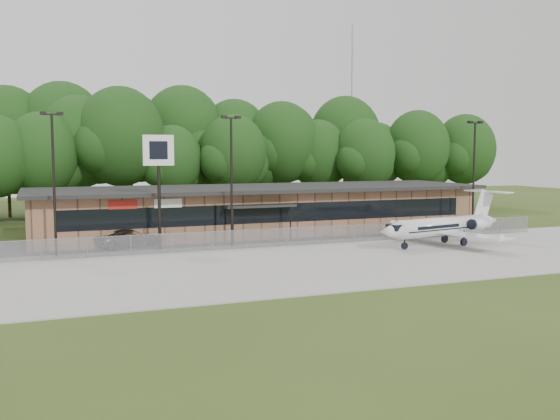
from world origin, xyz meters
name	(u,v)px	position (x,y,z in m)	size (l,w,h in m)	color
ground	(401,283)	(0.00, 0.00, 0.00)	(160.00, 160.00, 0.00)	#334418
apron	(338,260)	(0.00, 8.00, 0.04)	(64.00, 18.00, 0.08)	#9E9B93
parking_lot	(278,238)	(0.00, 19.50, 0.03)	(50.00, 9.00, 0.06)	#383835
terminal	(260,209)	(0.00, 23.94, 2.18)	(41.00, 11.65, 4.30)	#94624A
fence	(298,237)	(0.00, 15.00, 0.78)	(46.00, 0.04, 1.52)	gray
treeline	(209,151)	(0.00, 42.00, 7.50)	(72.00, 12.00, 15.00)	#123611
radio_mast	(352,115)	(22.00, 48.00, 12.50)	(0.20, 0.20, 25.00)	gray
light_pole_left	(54,173)	(-18.00, 16.50, 5.98)	(1.55, 0.30, 10.23)	black
light_pole_mid	(231,171)	(-5.00, 16.50, 5.98)	(1.55, 0.30, 10.23)	black
light_pole_right	(474,168)	(18.00, 16.50, 5.98)	(1.55, 0.30, 10.23)	black
business_jet	(444,227)	(10.72, 10.73, 1.55)	(12.82, 11.51, 4.33)	silver
suv	(129,238)	(-12.54, 19.17, 0.73)	(2.43, 5.28, 1.47)	#2D2D2F
pole_sign	(159,162)	(-10.58, 16.79, 6.66)	(2.30, 0.45, 8.71)	black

